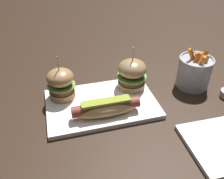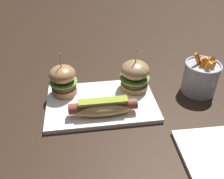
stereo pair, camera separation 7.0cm
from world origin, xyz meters
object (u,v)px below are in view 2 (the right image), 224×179
(platter_main, at_px, (101,103))
(side_plate, at_px, (217,155))
(slider_left, at_px, (63,80))
(fries_bucket, at_px, (200,77))
(slider_right, at_px, (135,75))
(hot_dog, at_px, (103,107))

(platter_main, relative_size, side_plate, 1.92)
(platter_main, relative_size, slider_left, 2.34)
(platter_main, height_order, fries_bucket, fries_bucket)
(slider_right, bearing_deg, hot_dog, -135.13)
(slider_right, distance_m, side_plate, 0.32)
(hot_dog, distance_m, slider_right, 0.16)
(side_plate, bearing_deg, platter_main, 137.40)
(platter_main, distance_m, slider_left, 0.14)
(fries_bucket, bearing_deg, slider_right, 172.67)
(fries_bucket, height_order, side_plate, fries_bucket)
(hot_dog, height_order, side_plate, hot_dog)
(slider_right, distance_m, fries_bucket, 0.21)
(platter_main, relative_size, fries_bucket, 2.36)
(platter_main, distance_m, hot_dog, 0.07)
(slider_right, relative_size, fries_bucket, 1.01)
(fries_bucket, bearing_deg, hot_dog, -165.06)
(hot_dog, bearing_deg, slider_right, 44.87)
(side_plate, bearing_deg, slider_right, 116.10)
(slider_right, relative_size, side_plate, 0.83)
(slider_left, height_order, side_plate, slider_left)
(hot_dog, distance_m, fries_bucket, 0.33)
(slider_left, bearing_deg, side_plate, -38.72)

